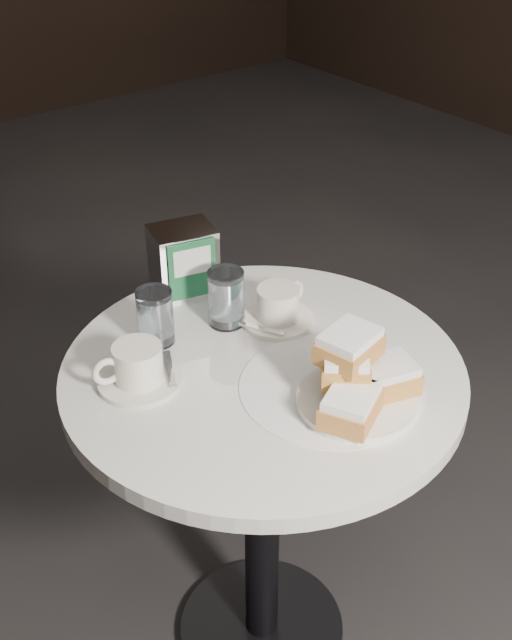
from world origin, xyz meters
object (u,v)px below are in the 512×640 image
object	(u,v)px
cafe_table	(263,451)
water_glass_left	(155,318)
coffee_cup_right	(278,307)
water_glass_right	(226,299)
coffee_cup_left	(137,368)
beignet_plate	(357,381)
napkin_dispenser	(184,261)

from	to	relation	value
cafe_table	water_glass_left	bearing A→B (deg)	120.35
coffee_cup_right	water_glass_right	bearing A→B (deg)	131.83
coffee_cup_left	water_glass_right	size ratio (longest dim) A/B	1.54
cafe_table	water_glass_left	size ratio (longest dim) A/B	7.13
water_glass_left	water_glass_right	xyz separation A→B (m)	(0.13, -0.03, 0.00)
coffee_cup_right	water_glass_right	distance (m)	0.10
water_glass_right	water_glass_left	bearing A→B (deg)	167.91
cafe_table	water_glass_right	world-z (taller)	water_glass_right
coffee_cup_right	water_glass_right	xyz separation A→B (m)	(-0.08, 0.06, 0.02)
coffee_cup_left	water_glass_right	bearing A→B (deg)	25.75
cafe_table	beignet_plate	bearing A→B (deg)	-72.28
beignet_plate	coffee_cup_right	bearing A→B (deg)	78.29
water_glass_left	water_glass_right	bearing A→B (deg)	-12.09
beignet_plate	coffee_cup_right	world-z (taller)	beignet_plate
coffee_cup_left	water_glass_left	world-z (taller)	water_glass_left
coffee_cup_left	coffee_cup_right	size ratio (longest dim) A/B	1.03
beignet_plate	water_glass_right	world-z (taller)	beignet_plate
cafe_table	water_glass_right	distance (m)	0.29
coffee_cup_left	beignet_plate	bearing A→B (deg)	-35.05
water_glass_right	coffee_cup_left	bearing A→B (deg)	-165.80
water_glass_right	napkin_dispenser	xyz separation A→B (m)	(0.00, 0.14, 0.02)
water_glass_left	napkin_dispenser	size ratio (longest dim) A/B	0.76
coffee_cup_right	water_glass_right	world-z (taller)	water_glass_right
water_glass_left	cafe_table	bearing A→B (deg)	-59.65
coffee_cup_right	water_glass_right	size ratio (longest dim) A/B	1.50
water_glass_right	napkin_dispenser	size ratio (longest dim) A/B	0.79
coffee_cup_left	napkin_dispenser	bearing A→B (deg)	52.73
beignet_plate	water_glass_left	size ratio (longest dim) A/B	2.13
beignet_plate	cafe_table	bearing A→B (deg)	107.72
cafe_table	coffee_cup_right	distance (m)	0.27
cafe_table	coffee_cup_right	world-z (taller)	coffee_cup_right
cafe_table	water_glass_left	distance (m)	0.32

